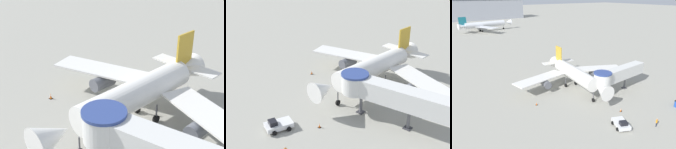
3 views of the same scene
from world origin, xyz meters
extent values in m
plane|color=#9E9B8E|center=(0.00, 0.00, 0.00)|extent=(800.00, 800.00, 0.00)
cylinder|color=white|center=(-0.28, 1.68, 3.95)|extent=(5.07, 16.40, 3.26)
cone|color=white|center=(-1.55, -9.41, 3.95)|extent=(3.64, 3.93, 3.26)
cone|color=white|center=(0.76, 10.82, 3.95)|extent=(3.79, 5.23, 3.26)
cube|color=white|center=(-8.23, 5.17, 3.38)|extent=(13.85, 6.51, 0.22)
cube|color=white|center=(8.25, 3.29, 3.38)|extent=(13.76, 9.11, 0.22)
cube|color=gold|center=(0.73, 10.58, 6.89)|extent=(0.60, 3.21, 4.24)
cube|color=white|center=(0.79, 11.06, 4.52)|extent=(9.26, 3.25, 0.18)
cylinder|color=#565960|center=(-7.29, 4.06, 2.24)|extent=(2.14, 3.38, 1.79)
cylinder|color=#565960|center=(7.08, 2.42, 2.24)|extent=(2.14, 3.38, 1.79)
cylinder|color=#4C4C51|center=(-1.21, -6.43, 1.39)|extent=(0.18, 0.18, 1.87)
cylinder|color=#4C4C51|center=(-1.51, 3.85, 1.39)|extent=(0.22, 0.22, 1.87)
cylinder|color=black|center=(-1.51, 3.85, 0.45)|extent=(0.50, 0.94, 0.90)
cylinder|color=#4C4C51|center=(1.40, 3.51, 1.39)|extent=(0.22, 0.22, 1.87)
cylinder|color=black|center=(1.40, 3.51, 0.45)|extent=(0.50, 0.94, 0.90)
cylinder|color=silver|center=(1.66, -5.99, 4.55)|extent=(3.90, 3.90, 2.80)
cylinder|color=navy|center=(1.66, -5.99, 6.10)|extent=(4.10, 4.10, 0.30)
cube|color=black|center=(-12.36, -0.67, 0.02)|extent=(0.44, 0.44, 0.04)
cone|color=orange|center=(-12.36, -0.67, 0.38)|extent=(0.30, 0.30, 0.68)
cylinder|color=white|center=(-12.36, -0.67, 0.46)|extent=(0.17, 0.17, 0.08)
camera|label=1|loc=(16.86, -23.40, 20.73)|focal=50.00mm
camera|label=2|loc=(25.61, -39.47, 25.44)|focal=50.00mm
camera|label=3|loc=(-31.06, -38.69, 22.75)|focal=35.00mm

